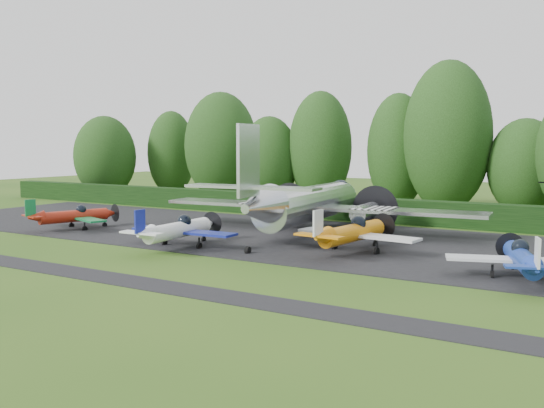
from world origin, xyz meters
The scene contains 17 objects.
ground centered at (0.00, 0.00, 0.00)m, with size 160.00×160.00×0.00m, color #2B5016.
apron centered at (0.00, 10.00, 0.00)m, with size 70.00×18.00×0.01m, color black.
taxiway_verge centered at (0.00, -6.00, 0.00)m, with size 70.00×2.00×0.00m, color black.
hedgerow centered at (0.00, 21.00, 0.00)m, with size 90.00×1.60×2.00m, color black.
transport_plane centered at (-1.15, 12.04, 2.23)m, with size 24.95×19.14×8.00m.
light_plane_red centered at (-17.34, 4.62, 1.07)m, with size 6.67×7.01×2.56m.
light_plane_white centered at (-5.22, 2.42, 1.18)m, with size 7.36×7.74×2.83m.
light_plane_orange centered at (4.87, 6.49, 1.25)m, with size 7.80×8.20×3.00m.
light_plane_blue centered at (14.80, 3.80, 1.11)m, with size 6.93×7.29×2.66m.
tree_2 centered at (3.59, 31.53, 7.22)m, with size 8.27×8.27×14.46m.
tree_4 centered at (10.40, 32.65, 4.43)m, with size 6.61×6.61×8.89m.
tree_5 centered at (-22.27, 30.47, 6.24)m, with size 8.45×8.45×12.51m.
tree_7 centered at (-31.56, 32.60, 5.32)m, with size 6.05×6.05×10.67m.
tree_8 centered at (-36.60, 26.10, 4.95)m, with size 7.48×7.48×9.93m.
tree_9 centered at (-15.48, 30.12, 4.77)m, with size 6.42×6.42×9.56m.
tree_10 centered at (-1.78, 32.93, 5.83)m, with size 6.31×6.31×11.69m.
tree_11 centered at (-10.04, 31.73, 6.07)m, with size 6.79×6.79×12.17m.
Camera 1 is at (19.33, -26.78, 6.58)m, focal length 40.00 mm.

